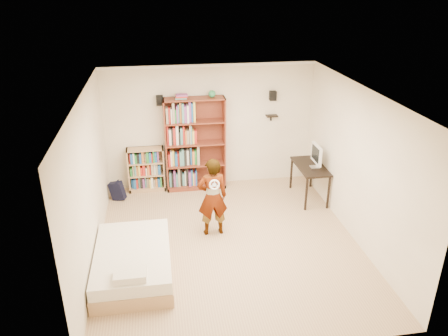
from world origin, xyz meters
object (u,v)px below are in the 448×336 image
at_px(low_bookshelf, 146,169).
at_px(person, 212,197).
at_px(computer_desk, 309,182).
at_px(daybed, 133,259).
at_px(tall_bookshelf, 195,145).

height_order(low_bookshelf, person, person).
xyz_separation_m(low_bookshelf, computer_desk, (3.38, -0.91, -0.12)).
bearing_deg(person, daybed, 32.47).
xyz_separation_m(computer_desk, daybed, (-3.60, -2.05, -0.10)).
height_order(tall_bookshelf, daybed, tall_bookshelf).
distance_m(tall_bookshelf, daybed, 3.28).
relative_size(tall_bookshelf, low_bookshelf, 2.09).
bearing_deg(low_bookshelf, daybed, -94.10).
relative_size(tall_bookshelf, daybed, 1.12).
height_order(tall_bookshelf, low_bookshelf, tall_bookshelf).
bearing_deg(daybed, computer_desk, 29.70).
bearing_deg(person, low_bookshelf, -61.71).
relative_size(tall_bookshelf, computer_desk, 1.87).
xyz_separation_m(low_bookshelf, daybed, (-0.21, -2.96, -0.22)).
bearing_deg(tall_bookshelf, low_bookshelf, 177.81).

